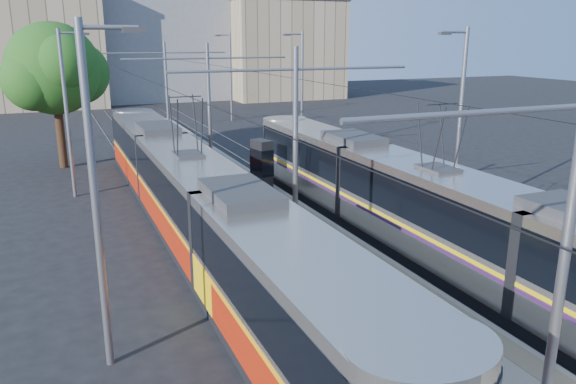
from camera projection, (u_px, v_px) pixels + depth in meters
name	position (u px, v px, depth m)	size (l,w,h in m)	color
ground	(418.00, 340.00, 14.59)	(160.00, 160.00, 0.00)	black
platform	(227.00, 183.00, 29.64)	(4.00, 50.00, 0.30)	gray
tactile_strip_left	(200.00, 183.00, 29.05)	(0.70, 50.00, 0.01)	gray
tactile_strip_right	(253.00, 178.00, 30.14)	(0.70, 50.00, 0.01)	gray
rails	(227.00, 186.00, 29.68)	(8.71, 70.00, 0.03)	gray
tram_left	(190.00, 196.00, 21.54)	(2.43, 31.26, 5.50)	black
tram_right	(435.00, 211.00, 19.25)	(2.43, 28.79, 5.50)	black
catenary	(242.00, 106.00, 25.95)	(9.20, 70.00, 7.00)	slate
street_lamps	(204.00, 99.00, 32.12)	(15.18, 38.22, 8.00)	slate
shelter	(262.00, 164.00, 27.49)	(0.89, 1.24, 2.50)	black
tree	(60.00, 70.00, 32.77)	(5.86, 5.41, 8.51)	#382314
building_left	(26.00, 47.00, 62.34)	(16.32, 12.24, 13.06)	tan
building_centre	(162.00, 32.00, 71.47)	(18.36, 14.28, 16.38)	gray
building_right	(282.00, 49.00, 71.94)	(14.28, 10.20, 12.37)	tan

